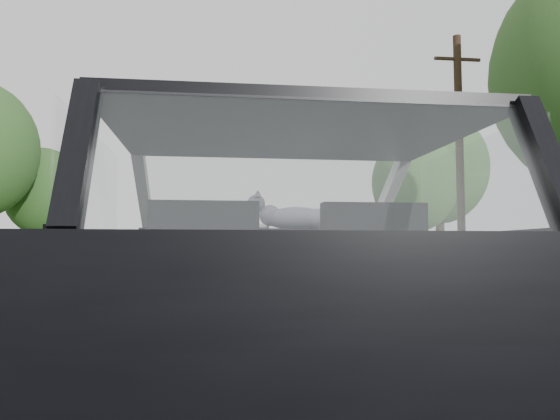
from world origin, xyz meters
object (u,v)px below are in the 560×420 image
object	(u,v)px
subject_car	(280,277)
other_car	(220,254)
utility_pole	(460,154)
highway_sign	(406,244)
cat	(296,217)

from	to	relation	value
subject_car	other_car	bearing A→B (deg)	89.77
subject_car	utility_pole	xyz separation A→B (m)	(8.27, 14.99, 3.51)
other_car	utility_pole	size ratio (longest dim) A/B	0.51
subject_car	utility_pole	bearing A→B (deg)	61.11
other_car	utility_pole	world-z (taller)	utility_pole
other_car	highway_sign	world-z (taller)	highway_sign
subject_car	other_car	xyz separation A→B (m)	(0.08, 20.32, -0.01)
cat	utility_pole	bearing A→B (deg)	74.65
cat	highway_sign	world-z (taller)	highway_sign
subject_car	cat	xyz separation A→B (m)	(0.19, 0.64, 0.36)
other_car	highway_sign	bearing A→B (deg)	-20.29
highway_sign	utility_pole	world-z (taller)	utility_pole
highway_sign	utility_pole	xyz separation A→B (m)	(0.84, -3.16, 3.11)
subject_car	cat	bearing A→B (deg)	73.59
highway_sign	other_car	bearing A→B (deg)	-178.65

